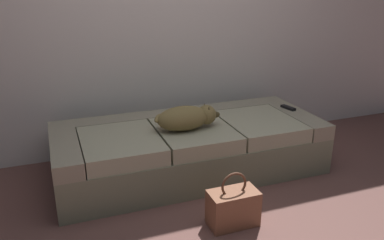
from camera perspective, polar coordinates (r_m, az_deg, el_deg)
The scene contains 4 objects.
couch at distance 3.24m, azimuth -0.32°, elevation -4.07°, with size 2.15×0.89×0.42m.
dog_tan at distance 3.02m, azimuth -0.71°, elevation 0.35°, with size 0.55×0.24×0.19m.
tv_remote at distance 3.62m, azimuth 13.78°, elevation 1.74°, with size 0.04×0.15×0.02m, color black.
handbag at distance 2.62m, azimuth 6.01°, elevation -12.48°, with size 0.32×0.18×0.38m.
Camera 1 is at (-1.02, -1.70, 1.52)m, focal length 36.76 mm.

